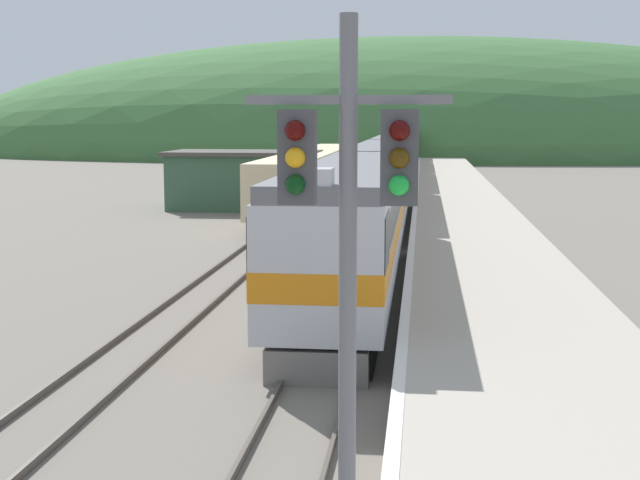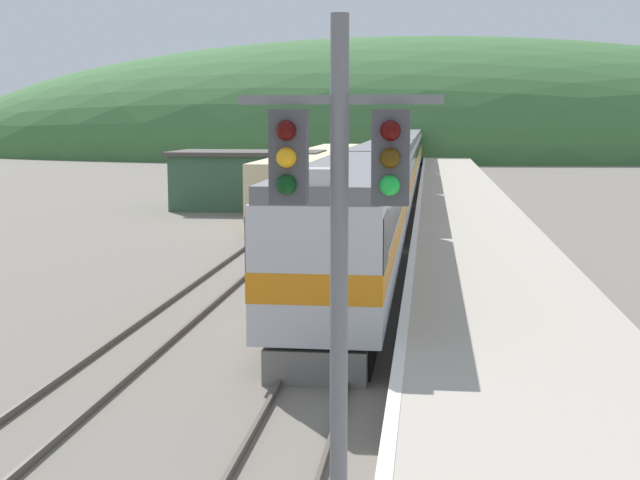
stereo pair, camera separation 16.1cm
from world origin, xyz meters
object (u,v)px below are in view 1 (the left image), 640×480
at_px(siding_train, 314,178).
at_px(signal_mast_main, 348,235).
at_px(carriage_second, 381,181).
at_px(carriage_fifth, 405,145).
at_px(carriage_third, 394,162).
at_px(express_train_lead_car, 351,226).
at_px(carriage_fourth, 401,152).

relative_size(siding_train, signal_mast_main, 4.84).
bearing_deg(carriage_second, signal_mast_main, -87.92).
bearing_deg(carriage_fifth, carriage_third, -90.00).
xyz_separation_m(express_train_lead_car, carriage_third, (0.00, 41.02, -0.01)).
height_order(carriage_second, siding_train, carriage_second).
relative_size(carriage_second, signal_mast_main, 2.91).
distance_m(carriage_third, signal_mast_main, 58.90).
bearing_deg(express_train_lead_car, signal_mast_main, -85.54).
distance_m(carriage_third, siding_train, 12.36).
bearing_deg(signal_mast_main, carriage_fifth, 90.80).
xyz_separation_m(express_train_lead_car, carriage_fifth, (0.00, 82.12, -0.01)).
height_order(express_train_lead_car, siding_train, express_train_lead_car).
distance_m(express_train_lead_car, carriage_fifth, 82.12).
distance_m(carriage_third, carriage_fourth, 20.55).
bearing_deg(carriage_second, carriage_third, 90.00).
bearing_deg(express_train_lead_car, carriage_fifth, 90.00).
bearing_deg(carriage_third, carriage_fourth, 90.00).
bearing_deg(carriage_fifth, express_train_lead_car, -90.00).
height_order(express_train_lead_car, carriage_fourth, express_train_lead_car).
xyz_separation_m(carriage_third, siding_train, (-4.78, -11.38, -0.49)).
relative_size(carriage_third, carriage_fourth, 1.00).
distance_m(carriage_second, carriage_third, 20.55).
relative_size(express_train_lead_car, carriage_fifth, 0.97).
relative_size(carriage_fifth, signal_mast_main, 2.91).
relative_size(carriage_second, siding_train, 0.60).
relative_size(carriage_fourth, carriage_fifth, 1.00).
bearing_deg(carriage_fifth, siding_train, -95.21).
xyz_separation_m(carriage_second, signal_mast_main, (1.39, -38.30, 2.09)).
distance_m(carriage_second, signal_mast_main, 38.38).
bearing_deg(express_train_lead_car, carriage_fourth, 90.00).
distance_m(siding_train, signal_mast_main, 47.94).
xyz_separation_m(express_train_lead_car, signal_mast_main, (1.39, -17.83, 2.08)).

